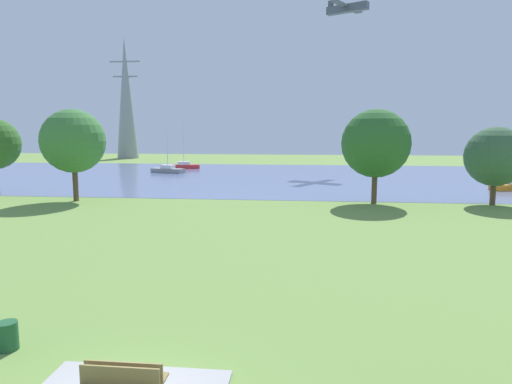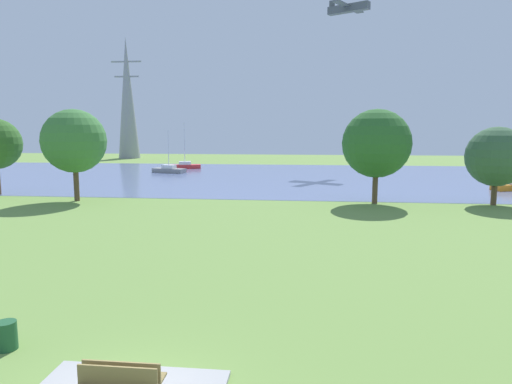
# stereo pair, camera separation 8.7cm
# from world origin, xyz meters

# --- Properties ---
(ground_plane) EXTENTS (160.00, 160.00, 0.00)m
(ground_plane) POSITION_xyz_m (0.00, 22.00, 0.00)
(ground_plane) COLOR olive
(bench_facing_water) EXTENTS (1.80, 0.48, 0.89)m
(bench_facing_water) POSITION_xyz_m (0.00, 0.27, 0.47)
(bench_facing_water) COLOR #B59F8D
(bench_facing_water) RESTS_ON concrete_pad
(litter_bin) EXTENTS (0.56, 0.56, 0.80)m
(litter_bin) POSITION_xyz_m (-4.20, 2.21, 0.40)
(litter_bin) COLOR #1E512D
(litter_bin) RESTS_ON ground
(water_surface) EXTENTS (140.00, 40.00, 0.02)m
(water_surface) POSITION_xyz_m (0.00, 50.00, 0.01)
(water_surface) COLOR slate
(water_surface) RESTS_ON ground
(sailboat_gray) EXTENTS (5.03, 2.87, 5.90)m
(sailboat_gray) POSITION_xyz_m (-15.25, 53.62, 0.45)
(sailboat_gray) COLOR gray
(sailboat_gray) RESTS_ON water_surface
(sailboat_red) EXTENTS (5.03, 2.79, 7.08)m
(sailboat_red) POSITION_xyz_m (-14.83, 60.61, 0.46)
(sailboat_red) COLOR red
(sailboat_red) RESTS_ON water_surface
(tree_west_far) EXTENTS (5.34, 5.34, 7.76)m
(tree_west_far) POSITION_xyz_m (-15.49, 27.95, 5.07)
(tree_west_far) COLOR brown
(tree_west_far) RESTS_ON ground
(tree_east_far) EXTENTS (5.57, 5.57, 7.71)m
(tree_east_far) POSITION_xyz_m (9.61, 29.41, 4.91)
(tree_east_far) COLOR brown
(tree_east_far) RESTS_ON ground
(tree_west_near) EXTENTS (4.76, 4.76, 6.29)m
(tree_west_near) POSITION_xyz_m (19.04, 29.63, 3.90)
(tree_west_near) COLOR brown
(tree_west_near) RESTS_ON ground
(electricity_pylon) EXTENTS (6.40, 4.40, 24.81)m
(electricity_pylon) POSITION_xyz_m (-33.34, 84.91, 12.42)
(electricity_pylon) COLOR gray
(electricity_pylon) RESTS_ON ground
(light_aircraft) EXTENTS (6.08, 7.81, 2.10)m
(light_aircraft) POSITION_xyz_m (9.69, 62.95, 23.77)
(light_aircraft) COLOR #4C5156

